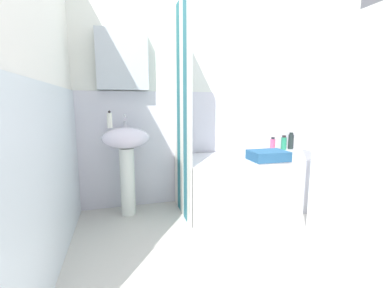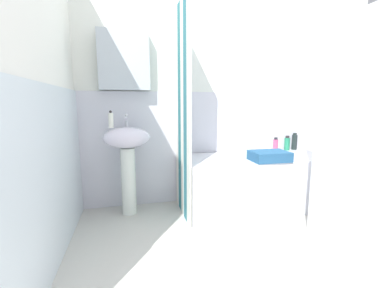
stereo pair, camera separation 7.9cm
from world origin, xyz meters
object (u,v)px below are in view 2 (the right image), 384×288
(bathtub, at_px, (254,182))
(washer_dryer_stack, at_px, (378,137))
(body_wash_bottle, at_px, (294,142))
(sink, at_px, (127,151))
(soap_dispenser, at_px, (111,120))
(lotion_bottle, at_px, (287,143))
(shampoo_bottle, at_px, (276,145))
(towel_folded, at_px, (269,156))

(bathtub, xyz_separation_m, washer_dryer_stack, (0.48, -0.90, 0.57))
(washer_dryer_stack, bearing_deg, body_wash_bottle, 82.10)
(sink, bearing_deg, soap_dispenser, -173.15)
(sink, distance_m, bathtub, 1.33)
(soap_dispenser, xyz_separation_m, lotion_bottle, (1.95, 0.13, -0.31))
(soap_dispenser, bearing_deg, shampoo_bottle, 4.21)
(lotion_bottle, bearing_deg, soap_dispenser, -176.06)
(towel_folded, height_order, washer_dryer_stack, washer_dryer_stack)
(sink, distance_m, lotion_bottle, 1.82)
(soap_dispenser, height_order, body_wash_bottle, soap_dispenser)
(towel_folded, bearing_deg, shampoo_bottle, 52.96)
(soap_dispenser, xyz_separation_m, shampoo_bottle, (1.80, 0.13, -0.32))
(bathtub, height_order, towel_folded, towel_folded)
(sink, xyz_separation_m, body_wash_bottle, (1.92, 0.13, 0.00))
(sink, relative_size, towel_folded, 2.45)
(sink, bearing_deg, bathtub, -6.16)
(body_wash_bottle, height_order, lotion_bottle, body_wash_bottle)
(sink, relative_size, body_wash_bottle, 4.35)
(bathtub, bearing_deg, washer_dryer_stack, -61.97)
(shampoo_bottle, xyz_separation_m, washer_dryer_stack, (0.10, -1.16, 0.23))
(towel_folded, bearing_deg, washer_dryer_stack, -57.35)
(body_wash_bottle, height_order, washer_dryer_stack, washer_dryer_stack)
(bathtub, distance_m, shampoo_bottle, 0.57)
(soap_dispenser, xyz_separation_m, towel_folded, (1.45, -0.33, -0.34))
(sink, relative_size, washer_dryer_stack, 0.51)
(lotion_bottle, relative_size, washer_dryer_stack, 0.10)
(towel_folded, bearing_deg, sink, 165.13)
(body_wash_bottle, height_order, shampoo_bottle, body_wash_bottle)
(sink, xyz_separation_m, washer_dryer_stack, (1.76, -1.04, 0.21))
(washer_dryer_stack, bearing_deg, shampoo_bottle, 94.70)
(sink, height_order, lotion_bottle, sink)
(shampoo_bottle, bearing_deg, washer_dryer_stack, -85.30)
(washer_dryer_stack, bearing_deg, bathtub, 118.03)
(shampoo_bottle, bearing_deg, sink, -176.01)
(lotion_bottle, bearing_deg, bathtub, -154.61)
(sink, distance_m, soap_dispenser, 0.33)
(washer_dryer_stack, bearing_deg, soap_dispenser, 151.53)
(bathtub, distance_m, washer_dryer_stack, 1.17)
(bathtub, height_order, washer_dryer_stack, washer_dryer_stack)
(lotion_bottle, height_order, towel_folded, lotion_bottle)
(soap_dispenser, distance_m, shampoo_bottle, 1.83)
(soap_dispenser, distance_m, lotion_bottle, 1.98)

